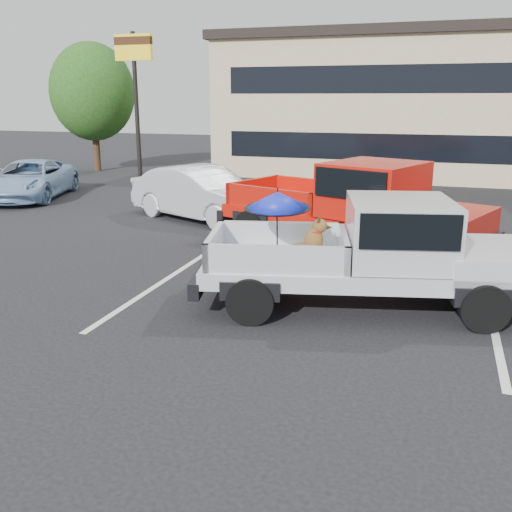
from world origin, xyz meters
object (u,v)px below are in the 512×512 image
object	(u,v)px
blue_suv	(30,180)
silver_pickup	(383,248)
motel_sign	(134,67)
tree_left	(92,92)
silver_sedan	(202,194)
red_pickup	(365,204)

from	to	relation	value
blue_suv	silver_pickup	bearing A→B (deg)	-47.15
motel_sign	tree_left	distance (m)	5.08
motel_sign	blue_suv	bearing A→B (deg)	-112.25
silver_sedan	blue_suv	xyz separation A→B (m)	(-7.29, 1.55, -0.11)
tree_left	silver_sedan	size ratio (longest dim) A/B	1.28
motel_sign	red_pickup	bearing A→B (deg)	-38.95
motel_sign	red_pickup	size ratio (longest dim) A/B	0.89
tree_left	red_pickup	xyz separation A→B (m)	(14.44, -11.44, -2.58)
motel_sign	tree_left	bearing A→B (deg)	143.13
motel_sign	blue_suv	world-z (taller)	motel_sign
silver_pickup	silver_sedan	xyz separation A→B (m)	(-5.78, 5.82, -0.28)
red_pickup	tree_left	bearing A→B (deg)	163.30
motel_sign	silver_pickup	bearing A→B (deg)	-46.82
motel_sign	silver_sedan	bearing A→B (deg)	-48.43
silver_pickup	red_pickup	size ratio (longest dim) A/B	0.89
silver_pickup	red_pickup	bearing A→B (deg)	89.25
motel_sign	tree_left	xyz separation A→B (m)	(-4.00, 3.00, -0.92)
silver_pickup	blue_suv	xyz separation A→B (m)	(-13.06, 7.37, -0.38)
tree_left	silver_pickup	size ratio (longest dim) A/B	1.01
tree_left	silver_sedan	bearing A→B (deg)	-44.05
motel_sign	silver_pickup	world-z (taller)	motel_sign
tree_left	silver_sedan	world-z (taller)	tree_left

